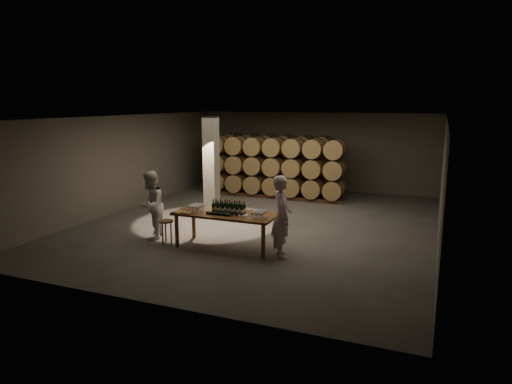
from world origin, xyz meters
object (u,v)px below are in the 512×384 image
at_px(stool, 166,225).
at_px(person_man, 282,217).
at_px(plate, 243,215).
at_px(bottle_cluster, 229,209).
at_px(tasting_table, 226,217).
at_px(person_woman, 151,205).
at_px(notebook_near, 187,213).

relative_size(stool, person_man, 0.32).
bearing_deg(person_man, plate, 57.45).
bearing_deg(bottle_cluster, tasting_table, 162.82).
distance_m(bottle_cluster, stool, 1.76).
relative_size(plate, person_woman, 0.14).
distance_m(bottle_cluster, notebook_near, 1.05).
bearing_deg(stool, person_man, 3.50).
bearing_deg(tasting_table, person_man, -5.25).
xyz_separation_m(bottle_cluster, person_woman, (-2.29, -0.03, -0.10)).
bearing_deg(stool, notebook_near, -7.17).
bearing_deg(plate, stool, -173.26).
distance_m(plate, person_woman, 2.71).
distance_m(stool, person_woman, 0.80).
xyz_separation_m(plate, person_woman, (-2.71, 0.02, 0.01)).
bearing_deg(plate, bottle_cluster, 172.51).
height_order(bottle_cluster, stool, bottle_cluster).
distance_m(person_man, person_woman, 3.73).
distance_m(tasting_table, bottle_cluster, 0.25).
height_order(tasting_table, stool, tasting_table).
bearing_deg(plate, tasting_table, 170.61).
bearing_deg(stool, plate, 6.74).
xyz_separation_m(stool, person_man, (3.09, 0.19, 0.47)).
bearing_deg(stool, person_woman, 157.21).
bearing_deg(person_man, bottle_cluster, 56.18).
relative_size(notebook_near, person_woman, 0.12).
xyz_separation_m(tasting_table, notebook_near, (-0.87, -0.42, 0.12)).
distance_m(bottle_cluster, plate, 0.44).
height_order(bottle_cluster, notebook_near, bottle_cluster).
height_order(bottle_cluster, person_woman, person_woman).
bearing_deg(person_woman, stool, 48.01).
xyz_separation_m(tasting_table, plate, (0.51, -0.09, 0.11)).
relative_size(notebook_near, stool, 0.35).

